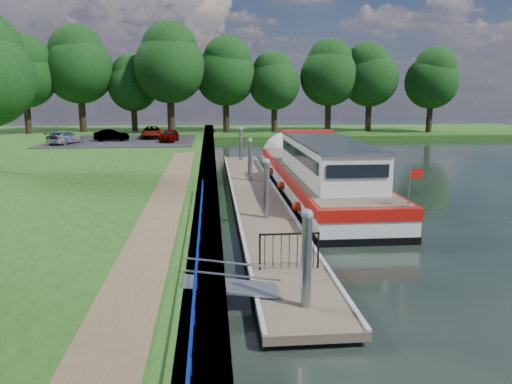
{
  "coord_description": "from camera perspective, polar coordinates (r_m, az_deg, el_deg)",
  "views": [
    {
      "loc": [
        -2.32,
        -12.16,
        5.82
      ],
      "look_at": [
        -0.39,
        9.11,
        1.4
      ],
      "focal_mm": 35.0,
      "sensor_mm": 36.0,
      "label": 1
    }
  ],
  "objects": [
    {
      "name": "barge",
      "position": [
        28.96,
        6.68,
        2.21
      ],
      "size": [
        4.36,
        21.15,
        4.78
      ],
      "color": "black",
      "rests_on": "ground"
    },
    {
      "name": "gangway",
      "position": [
        13.69,
        -2.88,
        -10.62
      ],
      "size": [
        2.58,
        1.0,
        0.92
      ],
      "color": "#A5A8AD",
      "rests_on": "ground"
    },
    {
      "name": "gate_panel",
      "position": [
        15.28,
        3.82,
        -6.14
      ],
      "size": [
        1.85,
        0.05,
        1.15
      ],
      "color": "black",
      "rests_on": "ground"
    },
    {
      "name": "footpath",
      "position": [
        20.88,
        -10.76,
        -2.43
      ],
      "size": [
        1.6,
        40.0,
        0.05
      ],
      "primitive_type": "cube",
      "color": "brown",
      "rests_on": "riverbank"
    },
    {
      "name": "pontoon",
      "position": [
        25.89,
        0.08,
        -0.88
      ],
      "size": [
        2.5,
        30.0,
        0.56
      ],
      "color": "brown",
      "rests_on": "ground"
    },
    {
      "name": "carpark",
      "position": [
        51.15,
        -15.01,
        5.67
      ],
      "size": [
        14.0,
        12.0,
        0.06
      ],
      "primitive_type": "cube",
      "color": "black",
      "rests_on": "riverbank"
    },
    {
      "name": "car_a",
      "position": [
        49.1,
        -9.88,
        6.39
      ],
      "size": [
        1.86,
        3.64,
        1.19
      ],
      "primitive_type": "imported",
      "rotation": [
        0.0,
        0.0,
        -0.13
      ],
      "color": "#999999",
      "rests_on": "carpark"
    },
    {
      "name": "car_b",
      "position": [
        51.12,
        -16.19,
        6.26
      ],
      "size": [
        3.52,
        1.76,
        1.11
      ],
      "primitive_type": "imported",
      "rotation": [
        0.0,
        0.0,
        1.75
      ],
      "color": "#999999",
      "rests_on": "carpark"
    },
    {
      "name": "car_d",
      "position": [
        52.98,
        -11.83,
        6.7
      ],
      "size": [
        2.26,
        4.44,
        1.2
      ],
      "primitive_type": "imported",
      "rotation": [
        0.0,
        0.0,
        0.06
      ],
      "color": "#999999",
      "rests_on": "carpark"
    },
    {
      "name": "ground",
      "position": [
        13.68,
        5.23,
        -13.54
      ],
      "size": [
        160.0,
        160.0,
        0.0
      ],
      "primitive_type": "plane",
      "color": "black",
      "rests_on": "ground"
    },
    {
      "name": "bank_edge",
      "position": [
        27.7,
        -5.56,
        0.32
      ],
      "size": [
        1.1,
        90.0,
        0.78
      ],
      "primitive_type": "cube",
      "color": "#473D2D",
      "rests_on": "ground"
    },
    {
      "name": "far_bank",
      "position": [
        65.97,
        7.42,
        6.79
      ],
      "size": [
        60.0,
        18.0,
        0.6
      ],
      "primitive_type": "cube",
      "color": "#214D16",
      "rests_on": "ground"
    },
    {
      "name": "car_c",
      "position": [
        49.73,
        -20.97,
        5.85
      ],
      "size": [
        2.97,
        4.39,
        1.18
      ],
      "primitive_type": "imported",
      "rotation": [
        0.0,
        0.0,
        2.78
      ],
      "color": "#999999",
      "rests_on": "carpark"
    },
    {
      "name": "mooring_piles",
      "position": [
        25.67,
        0.08,
        1.5
      ],
      "size": [
        0.3,
        27.3,
        3.55
      ],
      "color": "gray",
      "rests_on": "ground"
    },
    {
      "name": "horizon_trees",
      "position": [
        60.88,
        -4.65,
        13.66
      ],
      "size": [
        54.38,
        10.03,
        12.87
      ],
      "color": "#332316",
      "rests_on": "ground"
    },
    {
      "name": "blue_fence",
      "position": [
        15.82,
        -6.55,
        -4.94
      ],
      "size": [
        0.04,
        18.04,
        0.72
      ],
      "color": "#0C2DBF",
      "rests_on": "riverbank"
    }
  ]
}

